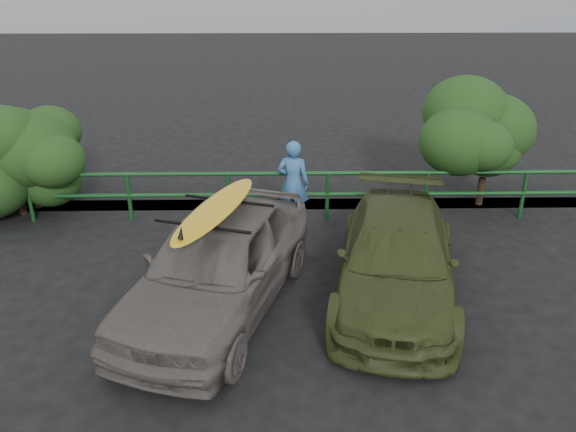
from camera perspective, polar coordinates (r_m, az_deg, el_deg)
name	(u,v)px	position (r m, az deg, el deg)	size (l,w,h in m)	color
ground	(279,385)	(7.30, -0.94, -16.80)	(80.00, 80.00, 0.00)	black
ocean	(277,13)	(65.69, -1.09, 19.92)	(200.00, 200.00, 0.00)	#535B66
guardrail	(278,196)	(11.34, -1.03, 2.05)	(14.00, 0.08, 1.04)	#154B1D
shrub_left	(42,165)	(12.49, -23.73, 4.80)	(3.20, 2.40, 2.16)	#224519
shrub_right	(519,155)	(12.61, 22.44, 5.79)	(3.20, 2.40, 2.41)	#224519
sedan	(219,262)	(8.38, -7.04, -4.66)	(1.82, 4.53, 1.54)	#5E5754
olive_vehicle	(396,258)	(8.87, 10.96, -4.21)	(1.79, 4.40, 1.28)	#39401C
man	(293,183)	(11.02, 0.53, 3.34)	(0.63, 0.42, 1.74)	teal
roof_rack	(216,213)	(8.03, -7.33, 0.33)	(1.42, 0.99, 0.05)	black
surfboard	(216,209)	(8.00, -7.35, 0.74)	(0.53, 2.56, 0.08)	gold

